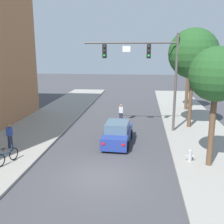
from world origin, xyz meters
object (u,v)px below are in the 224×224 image
car_lead_blue (118,134)px  street_tree_nearest (216,75)px  street_tree_second (193,54)px  pedestrian_sidewalk_left_walker (10,135)px  street_tree_third (189,54)px  fire_hydrant (190,155)px  traffic_signal_mast (149,64)px  bicycle_leaning (7,157)px  pedestrian_crossing_road (121,112)px

car_lead_blue → street_tree_nearest: (5.44, -3.30, 4.42)m
street_tree_nearest → street_tree_second: size_ratio=0.81×
car_lead_blue → street_tree_second: size_ratio=0.54×
car_lead_blue → pedestrian_sidewalk_left_walker: (-6.85, -2.09, 0.34)m
street_tree_second → street_tree_third: (0.78, 6.91, -0.12)m
fire_hydrant → street_tree_third: size_ratio=0.10×
car_lead_blue → street_tree_third: size_ratio=0.57×
car_lead_blue → fire_hydrant: (4.47, -2.91, -0.22)m
traffic_signal_mast → street_tree_third: size_ratio=1.00×
bicycle_leaning → car_lead_blue: bearing=36.9°
traffic_signal_mast → street_tree_third: bearing=62.7°
pedestrian_sidewalk_left_walker → car_lead_blue: bearing=16.9°
bicycle_leaning → street_tree_nearest: bearing=5.5°
traffic_signal_mast → bicycle_leaning: size_ratio=4.35×
traffic_signal_mast → street_tree_nearest: 7.24m
pedestrian_sidewalk_left_walker → bicycle_leaning: bearing=-66.8°
street_tree_second → street_tree_third: street_tree_second is taller
traffic_signal_mast → pedestrian_crossing_road: size_ratio=4.57×
street_tree_second → street_tree_nearest: bearing=-90.9°
street_tree_nearest → fire_hydrant: bearing=158.1°
fire_hydrant → street_tree_second: bearing=81.5°
street_tree_third → bicycle_leaning: bearing=-127.8°
pedestrian_sidewalk_left_walker → street_tree_second: size_ratio=0.21×
fire_hydrant → bicycle_leaning: bearing=-171.8°
pedestrian_sidewalk_left_walker → pedestrian_crossing_road: size_ratio=1.00×
bicycle_leaning → street_tree_second: (11.42, 8.79, 5.59)m
bicycle_leaning → street_tree_second: 15.46m
car_lead_blue → street_tree_nearest: bearing=-31.2°
car_lead_blue → street_tree_nearest: 7.75m
street_tree_nearest → street_tree_second: bearing=89.1°
pedestrian_sidewalk_left_walker → bicycle_leaning: pedestrian_sidewalk_left_walker is taller
car_lead_blue → street_tree_nearest: size_ratio=0.66×
pedestrian_crossing_road → street_tree_third: bearing=39.8°
pedestrian_crossing_road → street_tree_third: 9.98m
pedestrian_sidewalk_left_walker → street_tree_third: bearing=45.5°
pedestrian_sidewalk_left_walker → pedestrian_crossing_road: pedestrian_sidewalk_left_walker is taller
car_lead_blue → bicycle_leaning: size_ratio=2.50×
fire_hydrant → street_tree_nearest: size_ratio=0.11×
pedestrian_crossing_road → street_tree_nearest: size_ratio=0.25×
street_tree_third → traffic_signal_mast: bearing=-117.3°
pedestrian_sidewalk_left_walker → street_tree_third: street_tree_third is taller
pedestrian_crossing_road → fire_hydrant: size_ratio=2.28×
pedestrian_crossing_road → street_tree_second: 7.94m
bicycle_leaning → street_tree_third: (12.20, 15.71, 5.47)m
pedestrian_crossing_road → fire_hydrant: 9.93m
traffic_signal_mast → street_tree_second: 3.75m
car_lead_blue → street_tree_third: street_tree_third is taller
bicycle_leaning → street_tree_third: bearing=52.2°
traffic_signal_mast → fire_hydrant: (2.36, -6.04, -4.86)m
traffic_signal_mast → street_tree_second: street_tree_second is taller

